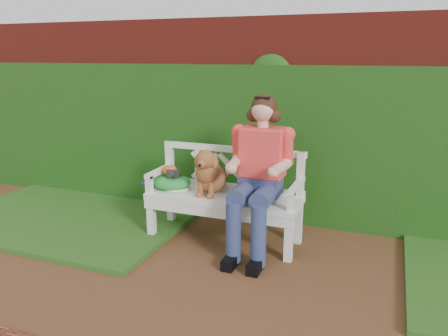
% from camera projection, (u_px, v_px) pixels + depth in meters
% --- Properties ---
extents(ground, '(60.00, 60.00, 0.00)m').
position_uv_depth(ground, '(252.00, 297.00, 3.35)').
color(ground, '#56351B').
extents(brick_wall, '(10.00, 0.30, 2.20)m').
position_uv_depth(brick_wall, '(306.00, 121.00, 4.78)').
color(brick_wall, maroon).
rests_on(brick_wall, ground).
extents(ivy_hedge, '(10.00, 0.18, 1.70)m').
position_uv_depth(ivy_hedge, '(301.00, 147.00, 4.65)').
color(ivy_hedge, '#245E16').
rests_on(ivy_hedge, ground).
extents(grass_left, '(2.60, 2.00, 0.05)m').
position_uv_depth(grass_left, '(76.00, 215.00, 4.99)').
color(grass_left, black).
rests_on(grass_left, ground).
extents(garden_bench, '(1.60, 0.66, 0.48)m').
position_uv_depth(garden_bench, '(224.00, 218.00, 4.32)').
color(garden_bench, white).
rests_on(garden_bench, ground).
extents(seated_woman, '(0.82, 0.97, 1.47)m').
position_uv_depth(seated_woman, '(260.00, 174.00, 4.04)').
color(seated_woman, '#DF496B').
rests_on(seated_woman, ground).
extents(dog, '(0.40, 0.48, 0.47)m').
position_uv_depth(dog, '(210.00, 171.00, 4.24)').
color(dog, olive).
rests_on(dog, garden_bench).
extents(tennis_racket, '(0.62, 0.46, 0.03)m').
position_uv_depth(tennis_racket, '(173.00, 187.00, 4.46)').
color(tennis_racket, white).
rests_on(tennis_racket, garden_bench).
extents(green_bag, '(0.48, 0.42, 0.14)m').
position_uv_depth(green_bag, '(171.00, 182.00, 4.43)').
color(green_bag, '#2B8131').
rests_on(green_bag, garden_bench).
extents(camera_item, '(0.13, 0.10, 0.07)m').
position_uv_depth(camera_item, '(173.00, 173.00, 4.37)').
color(camera_item, '#272727').
rests_on(camera_item, green_bag).
extents(baseball_glove, '(0.19, 0.17, 0.11)m').
position_uv_depth(baseball_glove, '(170.00, 170.00, 4.42)').
color(baseball_glove, '#CF5017').
rests_on(baseball_glove, green_bag).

